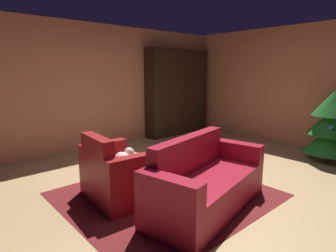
{
  "coord_description": "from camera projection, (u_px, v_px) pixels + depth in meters",
  "views": [
    {
      "loc": [
        2.61,
        -2.74,
        1.64
      ],
      "look_at": [
        -0.32,
        -0.12,
        0.86
      ],
      "focal_mm": 29.85,
      "sensor_mm": 36.0,
      "label": 1
    }
  ],
  "objects": [
    {
      "name": "area_rug",
      "position": [
        166.0,
        194.0,
        3.76
      ],
      "size": [
        2.34,
        2.54,
        0.01
      ],
      "primitive_type": "cube",
      "color": "maroon",
      "rests_on": "ground"
    },
    {
      "name": "ground_plane",
      "position": [
        189.0,
        186.0,
        4.02
      ],
      "size": [
        8.13,
        8.13,
        0.0
      ],
      "primitive_type": "plane",
      "color": "tan"
    },
    {
      "name": "coffee_table",
      "position": [
        173.0,
        165.0,
        3.74
      ],
      "size": [
        0.71,
        0.71,
        0.43
      ],
      "color": "black",
      "rests_on": "ground"
    },
    {
      "name": "couch_red",
      "position": [
        205.0,
        184.0,
        3.35
      ],
      "size": [
        1.07,
        1.9,
        0.86
      ],
      "color": "maroon",
      "rests_on": "ground"
    },
    {
      "name": "decorated_tree",
      "position": [
        331.0,
        125.0,
        5.04
      ],
      "size": [
        0.9,
        0.9,
        1.3
      ],
      "color": "brown",
      "rests_on": "ground"
    },
    {
      "name": "wall_left",
      "position": [
        92.0,
        87.0,
        5.84
      ],
      "size": [
        0.06,
        6.89,
        2.59
      ],
      "primitive_type": "cube",
      "color": "tan",
      "rests_on": "ground"
    },
    {
      "name": "wall_back",
      "position": [
        301.0,
        87.0,
        5.99
      ],
      "size": [
        5.74,
        0.06,
        2.59
      ],
      "primitive_type": "cube",
      "color": "tan",
      "rests_on": "ground"
    },
    {
      "name": "bottle_on_table",
      "position": [
        161.0,
        153.0,
        3.82
      ],
      "size": [
        0.06,
        0.06,
        0.25
      ],
      "color": "#105C24",
      "rests_on": "coffee_table"
    },
    {
      "name": "armchair_red",
      "position": [
        116.0,
        175.0,
        3.58
      ],
      "size": [
        1.01,
        0.73,
        0.87
      ],
      "color": "maroon",
      "rests_on": "ground"
    },
    {
      "name": "book_stack_on_table",
      "position": [
        169.0,
        159.0,
        3.72
      ],
      "size": [
        0.24,
        0.17,
        0.1
      ],
      "color": "#BB2832",
      "rests_on": "coffee_table"
    },
    {
      "name": "bookshelf_unit",
      "position": [
        181.0,
        92.0,
        7.24
      ],
      "size": [
        0.34,
        1.86,
        2.16
      ],
      "color": "black",
      "rests_on": "ground"
    }
  ]
}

